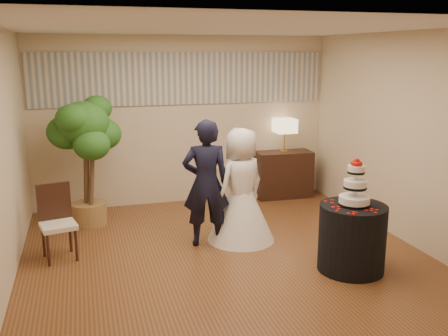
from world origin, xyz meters
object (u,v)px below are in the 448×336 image
object	(u,v)px
console	(283,174)
side_chair	(58,223)
table_lamp	(285,135)
ficus_tree	(86,161)
cake_table	(352,238)
wedding_cake	(355,182)
bride	(241,185)
groom	(206,183)

from	to	relation	value
console	side_chair	xyz separation A→B (m)	(-3.74, -1.78, 0.06)
table_lamp	ficus_tree	size ratio (longest dim) A/B	0.30
console	ficus_tree	xyz separation A→B (m)	(-3.36, -0.56, 0.56)
cake_table	wedding_cake	size ratio (longest dim) A/B	1.43
bride	side_chair	bearing A→B (deg)	-24.74
table_lamp	side_chair	distance (m)	4.20
cake_table	console	bearing A→B (deg)	82.28
wedding_cake	side_chair	bearing A→B (deg)	158.86
cake_table	table_lamp	xyz separation A→B (m)	(0.42, 3.07, 0.71)
cake_table	wedding_cake	xyz separation A→B (m)	(0.00, 0.00, 0.68)
table_lamp	side_chair	world-z (taller)	table_lamp
cake_table	side_chair	size ratio (longest dim) A/B	0.85
bride	table_lamp	bearing A→B (deg)	-152.42
cake_table	ficus_tree	xyz separation A→B (m)	(-2.94, 2.51, 0.57)
ficus_tree	wedding_cake	bearing A→B (deg)	-40.41
cake_table	side_chair	xyz separation A→B (m)	(-3.33, 1.29, 0.07)
table_lamp	side_chair	size ratio (longest dim) A/B	0.62
cake_table	wedding_cake	world-z (taller)	wedding_cake
cake_table	table_lamp	distance (m)	3.18
table_lamp	bride	bearing A→B (deg)	-127.56
groom	console	size ratio (longest dim) A/B	1.73
cake_table	console	size ratio (longest dim) A/B	0.81
bride	ficus_tree	size ratio (longest dim) A/B	0.80
wedding_cake	console	xyz separation A→B (m)	(0.42, 3.07, -0.67)
wedding_cake	table_lamp	size ratio (longest dim) A/B	0.96
wedding_cake	ficus_tree	bearing A→B (deg)	139.59
groom	cake_table	world-z (taller)	groom
ficus_tree	groom	bearing A→B (deg)	-40.01
groom	console	bearing A→B (deg)	-126.62
wedding_cake	table_lamp	bearing A→B (deg)	82.28
wedding_cake	ficus_tree	world-z (taller)	ficus_tree
bride	console	xyz separation A→B (m)	(1.37, 1.78, -0.37)
groom	table_lamp	bearing A→B (deg)	-126.62
groom	cake_table	xyz separation A→B (m)	(1.45, -1.25, -0.45)
ficus_tree	side_chair	distance (m)	1.38
groom	bride	bearing A→B (deg)	-166.42
groom	ficus_tree	distance (m)	1.95
wedding_cake	side_chair	distance (m)	3.62
groom	cake_table	distance (m)	1.97
cake_table	console	world-z (taller)	console
ficus_tree	bride	bearing A→B (deg)	-31.35
cake_table	bride	bearing A→B (deg)	126.34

